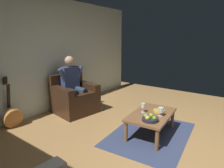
{
  "coord_description": "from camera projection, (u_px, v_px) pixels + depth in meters",
  "views": [
    {
      "loc": [
        2.57,
        0.73,
        1.64
      ],
      "look_at": [
        -0.33,
        -1.41,
        0.79
      ],
      "focal_mm": 31.24,
      "sensor_mm": 36.0,
      "label": 1
    }
  ],
  "objects": [
    {
      "name": "decorative_dish",
      "position": [
        159.0,
        111.0,
        3.42
      ],
      "size": [
        0.2,
        0.2,
        0.02
      ],
      "primitive_type": "cylinder",
      "color": "gold",
      "rests_on": "coffee_table"
    },
    {
      "name": "wine_glass_far",
      "position": [
        161.0,
        110.0,
        3.21
      ],
      "size": [
        0.09,
        0.09,
        0.14
      ],
      "color": "silver",
      "rests_on": "coffee_table"
    },
    {
      "name": "wine_glass_near",
      "position": [
        143.0,
        106.0,
        3.35
      ],
      "size": [
        0.07,
        0.07,
        0.16
      ],
      "color": "silver",
      "rests_on": "coffee_table"
    },
    {
      "name": "person_seated",
      "position": [
        73.0,
        83.0,
        4.31
      ],
      "size": [
        0.65,
        0.59,
        1.26
      ],
      "rotation": [
        0.0,
        0.0,
        -0.15
      ],
      "color": "#37426A",
      "rests_on": "ground"
    },
    {
      "name": "coffee_table",
      "position": [
        151.0,
        116.0,
        3.34
      ],
      "size": [
        1.04,
        0.71,
        0.38
      ],
      "rotation": [
        0.0,
        0.0,
        0.09
      ],
      "color": "brown",
      "rests_on": "ground"
    },
    {
      "name": "rug",
      "position": [
        150.0,
        134.0,
        3.41
      ],
      "size": [
        1.8,
        1.37,
        0.01
      ],
      "primitive_type": "cube",
      "rotation": [
        0.0,
        0.0,
        0.09
      ],
      "color": "#353F60",
      "rests_on": "ground"
    },
    {
      "name": "fruit_bowl",
      "position": [
        150.0,
        119.0,
        3.02
      ],
      "size": [
        0.25,
        0.25,
        0.11
      ],
      "color": "#252632",
      "rests_on": "coffee_table"
    },
    {
      "name": "guitar",
      "position": [
        13.0,
        116.0,
        3.64
      ],
      "size": [
        0.36,
        0.24,
        0.96
      ],
      "color": "#BC7538",
      "rests_on": "ground"
    },
    {
      "name": "wall_back",
      "position": [
        45.0,
        56.0,
        4.26
      ],
      "size": [
        5.93,
        0.06,
        2.52
      ],
      "primitive_type": "cube",
      "color": "silver",
      "rests_on": "ground"
    },
    {
      "name": "ground_plane",
      "position": [
        177.0,
        155.0,
        2.81
      ],
      "size": [
        7.13,
        7.13,
        0.0
      ],
      "primitive_type": "plane",
      "color": "#A97D49"
    },
    {
      "name": "armchair",
      "position": [
        74.0,
        99.0,
        4.38
      ],
      "size": [
        0.94,
        0.9,
        0.85
      ],
      "rotation": [
        0.0,
        0.0,
        -0.15
      ],
      "color": "#362114",
      "rests_on": "ground"
    }
  ]
}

